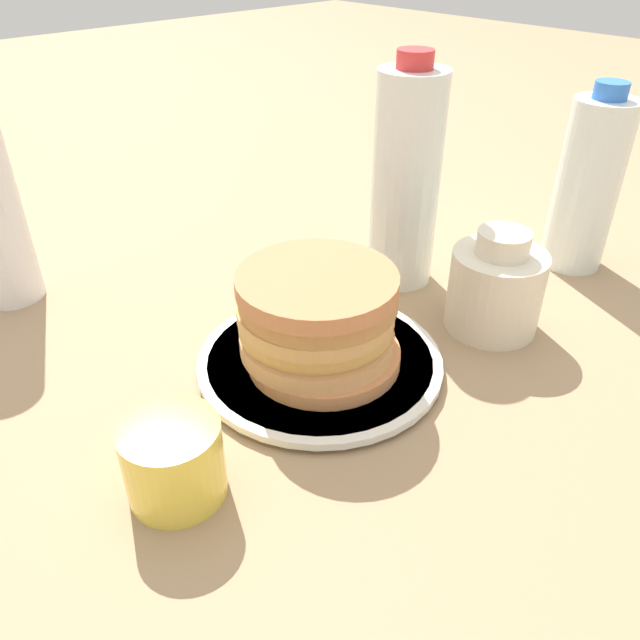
{
  "coord_description": "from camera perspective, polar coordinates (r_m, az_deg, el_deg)",
  "views": [
    {
      "loc": [
        0.36,
        -0.33,
        0.36
      ],
      "look_at": [
        0.02,
        -0.01,
        0.05
      ],
      "focal_mm": 35.0,
      "sensor_mm": 36.0,
      "label": 1
    }
  ],
  "objects": [
    {
      "name": "water_bottle_mid",
      "position": [
        0.7,
        7.83,
        12.53
      ],
      "size": [
        0.07,
        0.07,
        0.25
      ],
      "color": "silver",
      "rests_on": "ground_plane"
    },
    {
      "name": "water_bottle_far",
      "position": [
        0.79,
        23.27,
        11.29
      ],
      "size": [
        0.07,
        0.07,
        0.21
      ],
      "color": "silver",
      "rests_on": "ground_plane"
    },
    {
      "name": "ground_plane",
      "position": [
        0.61,
        -0.96,
        -3.25
      ],
      "size": [
        4.0,
        4.0,
        0.0
      ],
      "primitive_type": "plane",
      "color": "#9E7F5B"
    },
    {
      "name": "cream_jug",
      "position": [
        0.65,
        15.75,
        2.9
      ],
      "size": [
        0.09,
        0.09,
        0.11
      ],
      "color": "beige",
      "rests_on": "ground_plane"
    },
    {
      "name": "plate",
      "position": [
        0.59,
        -0.0,
        -3.81
      ],
      "size": [
        0.23,
        0.23,
        0.01
      ],
      "color": "silver",
      "rests_on": "ground_plane"
    },
    {
      "name": "pancake_stack",
      "position": [
        0.56,
        -0.19,
        0.21
      ],
      "size": [
        0.15,
        0.15,
        0.09
      ],
      "color": "tan",
      "rests_on": "plate"
    },
    {
      "name": "juice_glass",
      "position": [
        0.47,
        -13.23,
        -12.38
      ],
      "size": [
        0.07,
        0.07,
        0.06
      ],
      "color": "yellow",
      "rests_on": "ground_plane"
    }
  ]
}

